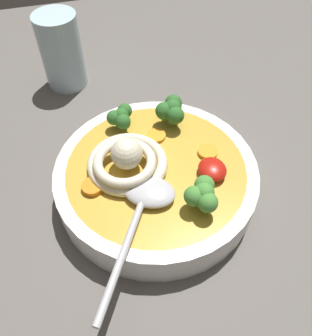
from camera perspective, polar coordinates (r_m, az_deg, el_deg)
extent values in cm
cube|color=#5B5651|center=(50.07, -3.14, -1.85)|extent=(105.73, 105.73, 3.38)
cylinder|color=white|center=(44.94, 0.00, -1.87)|extent=(25.08, 25.08, 4.59)
cylinder|color=gold|center=(44.79, 0.00, -1.72)|extent=(22.07, 22.07, 4.23)
torus|color=beige|center=(42.88, -4.61, 0.75)|extent=(9.79, 9.79, 1.35)
torus|color=beige|center=(41.61, -5.08, 0.96)|extent=(10.48, 10.48, 1.21)
sphere|color=beige|center=(41.56, -4.76, 2.32)|extent=(3.80, 3.80, 3.80)
ellipsoid|color=#B7B7BC|center=(39.95, -1.70, -3.94)|extent=(6.86, 7.41, 1.60)
cylinder|color=#B7B7BC|center=(36.34, -5.21, -13.22)|extent=(13.26, 8.42, 0.80)
ellipsoid|color=#B2190F|center=(42.45, 9.07, -0.22)|extent=(3.72, 3.35, 1.67)
cylinder|color=#7A9E60|center=(48.36, 2.63, 7.95)|extent=(1.20, 1.20, 1.28)
sphere|color=#2D6628|center=(47.16, 2.71, 9.58)|extent=(2.35, 2.35, 2.35)
sphere|color=#2D6628|center=(46.47, 3.13, 8.46)|extent=(2.35, 2.35, 2.35)
sphere|color=#2D6628|center=(48.10, 2.82, 10.37)|extent=(2.35, 2.35, 2.35)
sphere|color=#2D6628|center=(47.00, 1.32, 9.18)|extent=(2.35, 2.35, 2.35)
cylinder|color=#7A9E60|center=(47.91, -5.48, 7.07)|extent=(1.00, 1.00, 1.08)
sphere|color=#2D6628|center=(46.88, -5.61, 8.42)|extent=(1.97, 1.97, 1.97)
sphere|color=#2D6628|center=(46.27, -5.35, 7.48)|extent=(1.97, 1.97, 1.97)
sphere|color=#2D6628|center=(47.64, -5.40, 9.12)|extent=(1.97, 1.97, 1.97)
sphere|color=#2D6628|center=(46.88, -6.79, 8.06)|extent=(1.97, 1.97, 1.97)
cylinder|color=#7A9E60|center=(39.73, 7.51, -5.47)|extent=(1.15, 1.15, 1.24)
sphere|color=#478938|center=(38.31, 7.78, -4.00)|extent=(2.26, 2.26, 2.26)
sphere|color=#478938|center=(37.90, 8.34, -5.52)|extent=(2.26, 2.26, 2.26)
sphere|color=#478938|center=(39.05, 7.80, -2.77)|extent=(2.26, 2.26, 2.26)
sphere|color=#478938|center=(38.14, 6.16, -4.52)|extent=(2.26, 2.26, 2.26)
cylinder|color=orange|center=(41.59, -10.20, -3.01)|extent=(2.51, 2.51, 0.71)
cylinder|color=orange|center=(45.02, 8.35, 2.59)|extent=(2.50, 2.50, 0.52)
cylinder|color=orange|center=(46.57, 0.04, 5.23)|extent=(2.49, 2.49, 0.44)
cylinder|color=silver|center=(61.67, -15.00, 17.70)|extent=(6.72, 6.72, 12.13)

